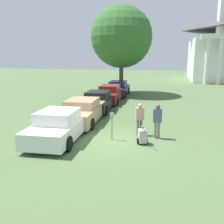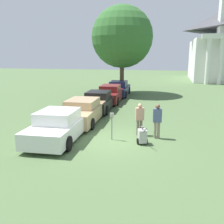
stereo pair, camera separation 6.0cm
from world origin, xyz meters
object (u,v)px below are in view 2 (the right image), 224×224
parked_car_maroon (111,94)px  person_supervisor (157,119)px  parked_car_navy (119,89)px  church (219,42)px  parking_meter (112,121)px  parked_car_white (59,126)px  equipment_cart (142,136)px  parked_car_black (99,101)px  parked_car_tan (84,111)px  person_worker (140,117)px

parked_car_maroon → person_supervisor: size_ratio=3.11×
parked_car_navy → church: church is taller
parking_meter → person_supervisor: (2.11, 0.73, 0.05)m
parked_car_white → parking_meter: size_ratio=3.60×
parked_car_maroon → church: (12.55, 24.01, 5.45)m
parked_car_maroon → equipment_cart: size_ratio=5.35×
parked_car_white → parking_meter: bearing=8.5°
parking_meter → person_supervisor: size_ratio=0.78×
parked_car_white → parked_car_maroon: 10.56m
equipment_cart → parked_car_black: bearing=101.4°
parked_car_black → parking_meter: size_ratio=3.67×
parked_car_tan → person_supervisor: (4.61, -2.21, 0.30)m
parked_car_tan → parked_car_black: 3.37m
parked_car_white → person_supervisor: bearing=12.0°
person_worker → person_supervisor: (0.90, -0.30, 0.04)m
parked_car_white → parked_car_tan: size_ratio=0.89×
equipment_cart → church: (8.54, 34.32, 5.75)m
parked_car_black → person_supervisor: bearing=-53.6°
parked_car_maroon → church: bearing=59.2°
parked_car_navy → church: (12.55, 20.52, 5.45)m
parked_car_white → church: bearing=66.8°
parked_car_maroon → parking_meter: parked_car_maroon is taller
parked_car_white → parking_meter: parked_car_white is taller
parked_car_white → parked_car_tan: parked_car_white is taller
person_supervisor → equipment_cart: size_ratio=1.72×
parked_car_tan → person_supervisor: size_ratio=3.14×
parked_car_white → person_supervisor: size_ratio=2.80×
parked_car_navy → church: bearing=55.3°
parked_car_black → parking_meter: 6.79m
parked_car_maroon → church: church is taller
parked_car_tan → church: (12.55, 31.12, 5.46)m
person_worker → church: 34.58m
parked_car_white → parked_car_maroon: (-0.00, 10.56, 0.01)m
church → parked_car_black: bearing=-114.3°
parked_car_tan → parked_car_navy: size_ratio=1.06×
parked_car_white → parked_car_tan: bearing=86.8°
parked_car_black → church: 30.94m
parked_car_black → parked_car_navy: bearing=86.8°
person_worker → church: (8.84, 33.02, 5.19)m
parked_car_navy → person_worker: bearing=-76.7°
person_worker → person_supervisor: person_supervisor is taller
parked_car_white → parked_car_navy: 14.06m
parking_meter → person_supervisor: 2.23m
parking_meter → parked_car_maroon: bearing=104.0°
church → equipment_cart: bearing=-104.0°
parked_car_white → equipment_cart: 4.02m
parked_car_tan → equipment_cart: 5.14m
parked_car_black → church: church is taller
parked_car_maroon → church: size_ratio=0.22×
church → person_supervisor: bearing=-103.4°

